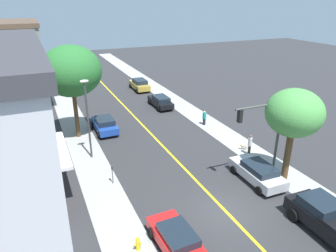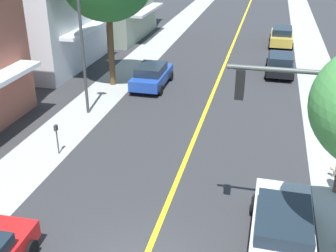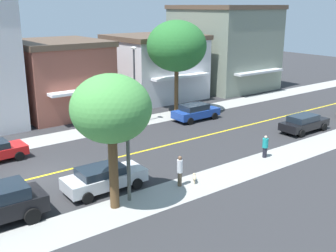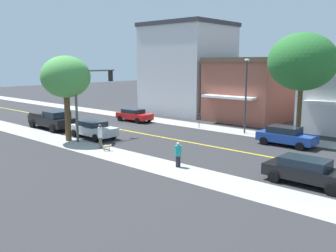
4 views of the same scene
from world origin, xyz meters
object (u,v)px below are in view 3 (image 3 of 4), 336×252
(parking_meter, at_px, (89,124))
(street_lamp, at_px, (134,77))
(silver_sedan_right_curb, at_px, (104,177))
(small_dog, at_px, (194,177))
(black_sedan_right_curb, at_px, (304,123))
(street_tree_right_corner, at_px, (111,110))
(pedestrian_white_shirt, at_px, (180,170))
(street_tree_left_near, at_px, (177,46))
(blue_sedan_left_curb, at_px, (195,112))
(pedestrian_teal_shirt, at_px, (265,146))
(traffic_light_mast, at_px, (115,122))

(parking_meter, height_order, street_lamp, street_lamp)
(street_lamp, xyz_separation_m, silver_sedan_right_curb, (10.53, -8.82, -3.39))
(small_dog, bearing_deg, black_sedan_right_curb, -43.21)
(street_tree_right_corner, distance_m, street_lamp, 15.78)
(pedestrian_white_shirt, bearing_deg, street_lamp, 22.18)
(street_tree_left_near, bearing_deg, street_tree_right_corner, -47.63)
(parking_meter, bearing_deg, black_sedan_right_curb, 56.06)
(parking_meter, height_order, blue_sedan_left_curb, blue_sedan_left_curb)
(street_tree_right_corner, xyz_separation_m, pedestrian_teal_shirt, (-0.12, 11.94, -4.44))
(silver_sedan_right_curb, bearing_deg, small_dog, -24.94)
(black_sedan_right_curb, xyz_separation_m, pedestrian_teal_shirt, (2.05, -7.30, 0.06))
(street_tree_right_corner, relative_size, traffic_light_mast, 1.14)
(pedestrian_teal_shirt, bearing_deg, traffic_light_mast, -146.74)
(blue_sedan_left_curb, bearing_deg, street_tree_right_corner, -144.56)
(parking_meter, xyz_separation_m, traffic_light_mast, (10.60, -3.56, 3.15))
(silver_sedan_right_curb, bearing_deg, street_tree_right_corner, -103.50)
(street_tree_left_near, bearing_deg, pedestrian_white_shirt, -37.36)
(street_tree_right_corner, bearing_deg, street_tree_left_near, 132.37)
(silver_sedan_right_curb, bearing_deg, traffic_light_mast, -54.98)
(street_tree_right_corner, distance_m, small_dog, 7.24)
(blue_sedan_left_curb, bearing_deg, traffic_light_mast, -146.59)
(blue_sedan_left_curb, bearing_deg, pedestrian_teal_shirt, -103.71)
(street_lamp, xyz_separation_m, blue_sedan_left_curb, (2.34, 5.03, -3.38))
(street_tree_left_near, distance_m, parking_meter, 11.19)
(street_tree_left_near, relative_size, blue_sedan_left_curb, 2.01)
(traffic_light_mast, height_order, street_lamp, street_lamp)
(street_lamp, xyz_separation_m, small_dog, (12.83, -4.05, -3.83))
(street_lamp, distance_m, pedestrian_white_shirt, 14.00)
(parking_meter, bearing_deg, pedestrian_teal_shirt, 31.70)
(pedestrian_white_shirt, bearing_deg, parking_meter, 42.62)
(pedestrian_white_shirt, distance_m, pedestrian_teal_shirt, 7.62)
(street_tree_right_corner, xyz_separation_m, parking_meter, (-12.03, 4.58, -4.31))
(silver_sedan_right_curb, xyz_separation_m, small_dog, (2.29, 4.77, -0.45))
(blue_sedan_left_curb, bearing_deg, silver_sedan_right_curb, -149.61)
(blue_sedan_left_curb, bearing_deg, street_tree_left_near, 92.85)
(street_tree_right_corner, bearing_deg, silver_sedan_right_curb, 165.74)
(street_tree_right_corner, distance_m, traffic_light_mast, 2.11)
(black_sedan_right_curb, bearing_deg, pedestrian_white_shirt, -171.43)
(silver_sedan_right_curb, distance_m, small_dog, 5.31)
(traffic_light_mast, distance_m, silver_sedan_right_curb, 3.42)
(silver_sedan_right_curb, relative_size, black_sedan_right_curb, 1.02)
(traffic_light_mast, xyz_separation_m, pedestrian_white_shirt, (1.44, 3.30, -3.09))
(small_dog, bearing_deg, pedestrian_teal_shirt, -50.28)
(traffic_light_mast, height_order, pedestrian_white_shirt, traffic_light_mast)
(street_tree_left_near, distance_m, pedestrian_teal_shirt, 14.26)
(black_sedan_right_curb, bearing_deg, street_lamp, 133.54)
(parking_meter, distance_m, small_dog, 12.23)
(silver_sedan_right_curb, distance_m, pedestrian_teal_shirt, 11.57)
(pedestrian_white_shirt, bearing_deg, pedestrian_teal_shirt, -45.16)
(street_lamp, height_order, pedestrian_teal_shirt, street_lamp)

